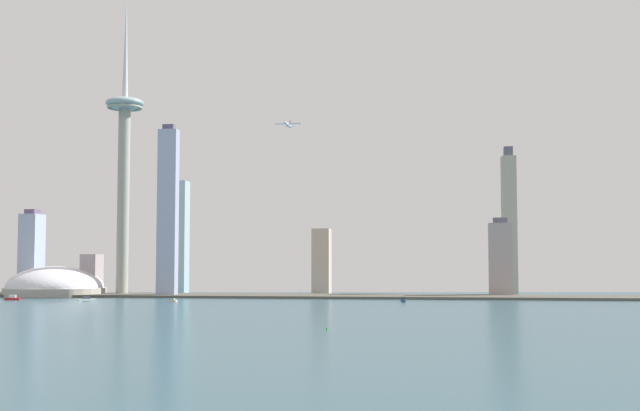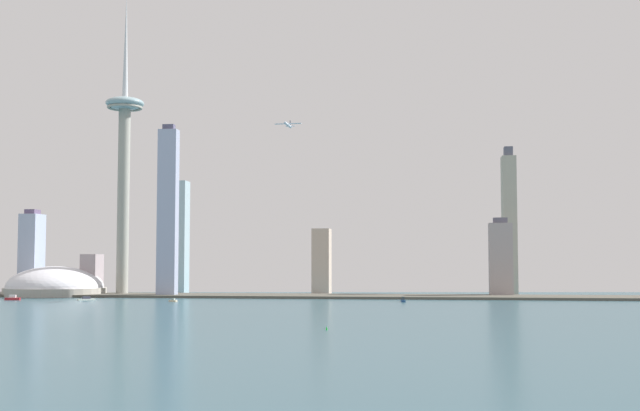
% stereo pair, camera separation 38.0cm
% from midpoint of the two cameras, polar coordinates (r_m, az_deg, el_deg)
% --- Properties ---
extents(ground_plane, '(6000.00, 6000.00, 0.00)m').
position_cam_midpoint_polar(ground_plane, '(373.30, -16.90, -9.58)').
color(ground_plane, '#305461').
extents(waterfront_pier, '(741.91, 75.76, 2.52)m').
position_cam_midpoint_polar(waterfront_pier, '(869.50, -2.60, -6.30)').
color(waterfront_pier, '#535045').
rests_on(waterfront_pier, ground).
extents(observation_tower, '(42.42, 42.42, 339.86)m').
position_cam_midpoint_polar(observation_tower, '(937.60, -13.48, 3.89)').
color(observation_tower, '#A0A093').
rests_on(observation_tower, ground).
extents(stadium_dome, '(109.95, 109.95, 47.12)m').
position_cam_midpoint_polar(stadium_dome, '(949.17, -17.96, -5.51)').
color(stadium_dome, '#ADA89D').
rests_on(stadium_dome, ground).
extents(skyscraper_0, '(20.75, 27.18, 97.82)m').
position_cam_midpoint_polar(skyscraper_0, '(1010.48, -19.43, -3.14)').
color(skyscraper_0, '#A3B1CD').
rests_on(skyscraper_0, ground).
extents(skyscraper_1, '(25.07, 21.29, 133.53)m').
position_cam_midpoint_polar(skyscraper_1, '(994.47, -9.93, -2.16)').
color(skyscraper_1, '#9DBBC6').
rests_on(skyscraper_1, ground).
extents(skyscraper_2, '(17.39, 25.73, 45.48)m').
position_cam_midpoint_polar(skyscraper_2, '(949.69, -15.60, -4.66)').
color(skyscraper_2, '#AA989C').
rests_on(skyscraper_2, ground).
extents(skyscraper_3, '(24.40, 17.87, 84.07)m').
position_cam_midpoint_polar(skyscraper_3, '(893.33, 12.44, -3.64)').
color(skyscraper_3, '#A39898').
rests_on(skyscraper_3, ground).
extents(skyscraper_4, '(15.73, 23.88, 168.18)m').
position_cam_midpoint_polar(skyscraper_4, '(956.42, 13.01, -1.22)').
color(skyscraper_4, '#A9A797').
rests_on(skyscraper_4, ground).
extents(skyscraper_5, '(20.27, 13.19, 184.40)m').
position_cam_midpoint_polar(skyscraper_5, '(888.85, -10.55, -0.43)').
color(skyscraper_5, '#9EA9C9').
rests_on(skyscraper_5, ground).
extents(skyscraper_6, '(20.32, 27.29, 75.65)m').
position_cam_midpoint_polar(skyscraper_6, '(961.04, 0.10, -3.89)').
color(skyscraper_6, '#C1AA96').
rests_on(skyscraper_6, ground).
extents(boat_0, '(5.06, 12.84, 4.78)m').
position_cam_midpoint_polar(boat_0, '(771.88, 5.79, -6.56)').
color(boat_0, navy).
rests_on(boat_0, ground).
extents(boat_1, '(8.52, 5.44, 3.20)m').
position_cam_midpoint_polar(boat_1, '(782.59, -10.20, -6.52)').
color(boat_1, beige).
rests_on(boat_1, ground).
extents(boat_4, '(14.95, 8.39, 5.10)m').
position_cam_midpoint_polar(boat_4, '(856.15, -20.61, -6.05)').
color(boat_4, '#A62128').
rests_on(boat_4, ground).
extents(boat_6, '(16.62, 14.61, 3.62)m').
position_cam_midpoint_polar(boat_6, '(831.06, -15.95, -6.26)').
color(boat_6, white).
rests_on(boat_6, ground).
extents(channel_buoy_0, '(1.28, 1.28, 2.09)m').
position_cam_midpoint_polar(channel_buoy_0, '(458.47, 0.46, -8.52)').
color(channel_buoy_0, green).
rests_on(channel_buoy_0, ground).
extents(airplane, '(27.53, 26.65, 7.77)m').
position_cam_midpoint_polar(airplane, '(828.26, -2.26, 5.65)').
color(airplane, silver).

